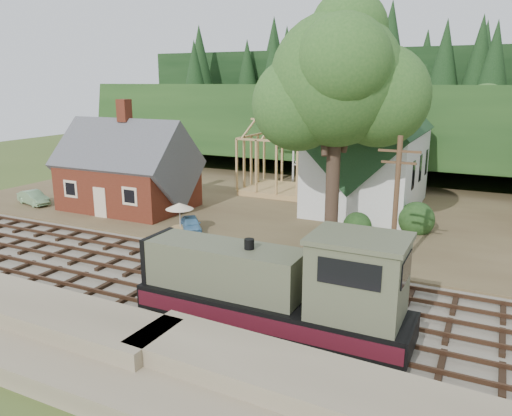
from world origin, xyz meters
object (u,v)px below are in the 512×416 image
at_px(locomotive, 280,289).
at_px(patio_set, 180,207).
at_px(car_blue, 191,224).
at_px(car_green, 34,198).

xyz_separation_m(locomotive, patio_set, (-11.87, 9.81, 0.03)).
bearing_deg(car_blue, patio_set, -174.06).
bearing_deg(car_blue, locomotive, -81.76).
relative_size(locomotive, car_blue, 3.69).
height_order(locomotive, car_green, locomotive).
xyz_separation_m(car_green, patio_set, (16.18, -1.35, 1.25)).
bearing_deg(car_blue, car_green, 137.92).
bearing_deg(car_green, locomotive, -97.50).
bearing_deg(car_green, patio_set, -80.56).
distance_m(car_blue, patio_set, 1.51).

